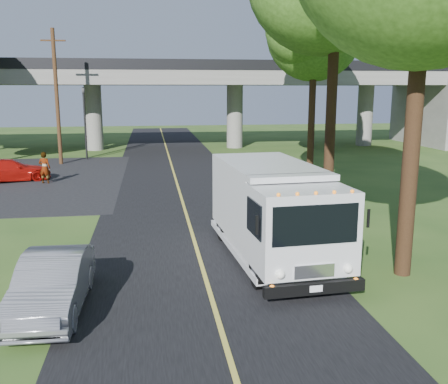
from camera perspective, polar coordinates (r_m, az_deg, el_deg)
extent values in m
plane|color=#2D4D1B|center=(12.51, -1.39, -12.28)|extent=(120.00, 120.00, 0.00)
cube|color=black|center=(21.98, -4.61, -1.68)|extent=(7.00, 90.00, 0.02)
cube|color=gold|center=(21.98, -4.61, -1.63)|extent=(0.12, 90.00, 0.01)
cube|color=slate|center=(43.38, -6.78, 12.84)|extent=(50.00, 9.00, 1.20)
cube|color=black|center=(39.01, -6.61, 14.30)|extent=(50.00, 0.25, 0.80)
cube|color=black|center=(47.80, -6.98, 13.80)|extent=(50.00, 0.25, 0.80)
cube|color=slate|center=(50.79, 23.13, 8.43)|extent=(4.00, 10.00, 6.00)
cylinder|color=slate|center=(43.66, -14.65, 8.20)|extent=(1.40, 1.40, 5.40)
cylinder|color=slate|center=(44.04, 1.24, 8.60)|extent=(1.40, 1.40, 5.40)
cylinder|color=slate|center=(47.54, 15.80, 8.40)|extent=(1.40, 1.40, 5.40)
cylinder|color=black|center=(37.71, -15.59, 7.50)|extent=(0.14, 0.14, 5.20)
imported|color=black|center=(37.63, -15.76, 10.54)|extent=(0.18, 0.22, 1.10)
cylinder|color=#472D19|center=(35.88, -18.56, 10.18)|extent=(0.26, 0.26, 9.00)
cube|color=#472D19|center=(36.01, -18.96, 16.06)|extent=(1.60, 0.10, 0.10)
cylinder|color=#382314|center=(14.22, 20.63, 4.56)|extent=(0.44, 0.44, 7.00)
cylinder|color=#382314|center=(21.75, 12.10, 8.19)|extent=(0.44, 0.44, 7.70)
cylinder|color=#382314|center=(33.07, 9.98, 8.48)|extent=(0.44, 0.44, 6.65)
sphere|color=#2E5416|center=(33.17, 10.29, 16.92)|extent=(5.58, 5.58, 5.58)
sphere|color=#2E5416|center=(32.98, 11.40, 17.43)|extent=(4.96, 4.96, 4.96)
cube|color=silver|center=(15.76, 4.66, -0.69)|extent=(2.76, 4.66, 2.30)
cube|color=silver|center=(12.88, 8.80, -4.08)|extent=(2.58, 2.01, 2.10)
cube|color=black|center=(11.99, 10.39, -3.68)|extent=(2.15, 0.23, 0.97)
cube|color=black|center=(12.40, 10.31, -10.75)|extent=(2.56, 0.36, 0.29)
cube|color=silver|center=(15.75, 5.01, -6.00)|extent=(2.86, 6.09, 0.18)
cylinder|color=black|center=(13.10, 4.00, -9.00)|extent=(0.35, 0.94, 0.92)
cylinder|color=black|center=(13.81, 12.42, -8.15)|extent=(0.35, 0.94, 0.92)
cylinder|color=black|center=(17.06, -0.09, -4.03)|extent=(0.35, 0.94, 0.92)
cylinder|color=black|center=(17.60, 6.58, -3.60)|extent=(0.35, 0.94, 0.92)
imported|color=#B4110B|center=(30.33, -23.32, 2.30)|extent=(4.68, 3.04, 1.26)
imported|color=gray|center=(12.40, -19.01, -9.84)|extent=(1.52, 4.08, 1.33)
imported|color=gray|center=(28.87, -19.82, 2.62)|extent=(0.72, 0.57, 1.75)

